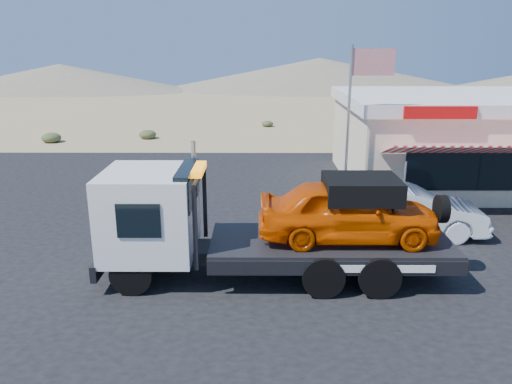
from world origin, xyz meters
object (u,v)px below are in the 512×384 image
flagpole (355,111)px  jerky_store (459,138)px  white_sedan (406,211)px  tow_truck (267,219)px

flagpole → jerky_store: bearing=38.8°
white_sedan → jerky_store: size_ratio=0.47×
jerky_store → white_sedan: bearing=-121.7°
tow_truck → white_sedan: size_ratio=1.83×
white_sedan → flagpole: flagpole is taller
white_sedan → jerky_store: 8.04m
white_sedan → tow_truck: bearing=126.0°
tow_truck → jerky_store: size_ratio=0.87×
tow_truck → jerky_store: 13.13m
tow_truck → flagpole: (3.17, 5.32, 2.14)m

